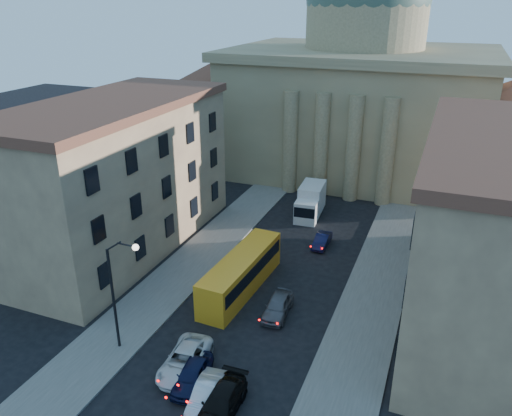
% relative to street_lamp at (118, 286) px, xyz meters
% --- Properties ---
extents(sidewalk_left, '(5.00, 60.00, 0.15)m').
position_rel_street_lamp_xyz_m(sidewalk_left, '(-1.53, 10.00, -5.21)').
color(sidewalk_left, '#575650').
rests_on(sidewalk_left, ground).
extents(sidewalk_right, '(5.00, 60.00, 0.15)m').
position_rel_street_lamp_xyz_m(sidewalk_right, '(15.47, 10.00, -5.21)').
color(sidewalk_right, '#575650').
rests_on(sidewalk_right, ground).
extents(church, '(68.02, 28.76, 36.60)m').
position_rel_street_lamp_xyz_m(church, '(6.97, 47.47, 6.59)').
color(church, '#78694A').
rests_on(church, ground).
extents(building_left, '(11.60, 26.60, 14.70)m').
position_rel_street_lamp_xyz_m(building_left, '(-10.03, 14.00, 2.14)').
color(building_left, tan).
rests_on(building_left, ground).
extents(building_right, '(11.60, 26.60, 14.70)m').
position_rel_street_lamp_xyz_m(building_right, '(23.97, 14.00, 2.14)').
color(building_right, tan).
rests_on(building_right, ground).
extents(street_lamp, '(2.62, 0.44, 8.83)m').
position_rel_street_lamp_xyz_m(street_lamp, '(0.00, 0.00, 0.00)').
color(street_lamp, black).
rests_on(street_lamp, ground).
extents(car_left_near, '(2.28, 4.55, 1.49)m').
position_rel_street_lamp_xyz_m(car_left_near, '(6.17, -1.30, -4.54)').
color(car_left_near, black).
rests_on(car_left_near, ground).
extents(car_right_near, '(1.92, 4.31, 1.37)m').
position_rel_street_lamp_xyz_m(car_right_near, '(7.77, -2.44, -4.60)').
color(car_right_near, '#B2B5BB').
rests_on(car_right_near, ground).
extents(car_left_mid, '(3.01, 5.59, 1.49)m').
position_rel_street_lamp_xyz_m(car_left_mid, '(5.01, -0.25, -4.54)').
color(car_left_mid, silver).
rests_on(car_left_mid, ground).
extents(car_right_mid, '(2.27, 5.20, 1.49)m').
position_rel_street_lamp_xyz_m(car_right_mid, '(8.98, -2.91, -4.54)').
color(car_right_mid, black).
rests_on(car_right_mid, ground).
extents(car_right_far, '(2.10, 4.61, 1.53)m').
position_rel_street_lamp_xyz_m(car_right_far, '(8.75, 8.13, -4.52)').
color(car_right_far, '#535358').
rests_on(car_right_far, ground).
extents(car_right_distant, '(1.32, 3.77, 1.24)m').
position_rel_street_lamp_xyz_m(car_right_distant, '(9.01, 20.97, -4.67)').
color(car_right_distant, black).
rests_on(car_right_distant, ground).
extents(city_bus, '(3.20, 11.51, 3.21)m').
position_rel_street_lamp_xyz_m(city_bus, '(4.62, 10.41, -3.56)').
color(city_bus, orange).
rests_on(city_bus, ground).
extents(box_truck, '(2.91, 6.49, 3.48)m').
position_rel_street_lamp_xyz_m(box_truck, '(5.70, 28.12, -3.64)').
color(box_truck, silver).
rests_on(box_truck, ground).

